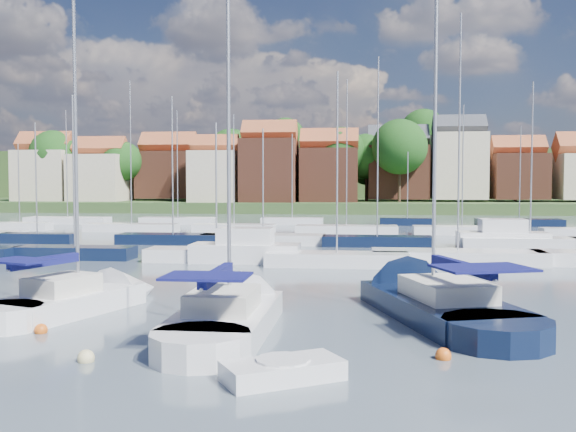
# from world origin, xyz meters

# --- Properties ---
(ground) EXTENTS (260.00, 260.00, 0.00)m
(ground) POSITION_xyz_m (0.00, 40.00, 0.00)
(ground) COLOR #46535F
(ground) RESTS_ON ground
(sailboat_left) EXTENTS (5.64, 10.04, 13.32)m
(sailboat_left) POSITION_xyz_m (-9.06, 4.17, 0.36)
(sailboat_left) COLOR silver
(sailboat_left) RESTS_ON ground
(sailboat_centre) EXTENTS (3.08, 11.36, 15.42)m
(sailboat_centre) POSITION_xyz_m (-2.58, 2.08, 0.35)
(sailboat_centre) COLOR silver
(sailboat_centre) RESTS_ON ground
(sailboat_navy) EXTENTS (7.44, 13.83, 18.46)m
(sailboat_navy) POSITION_xyz_m (4.45, 5.66, 0.35)
(sailboat_navy) COLOR black
(sailboat_navy) RESTS_ON ground
(tender) EXTENTS (3.39, 2.81, 0.67)m
(tender) POSITION_xyz_m (-0.03, -4.43, 0.26)
(tender) COLOR silver
(tender) RESTS_ON ground
(buoy_b) EXTENTS (0.50, 0.50, 0.50)m
(buoy_b) POSITION_xyz_m (-5.88, -3.30, 0.00)
(buoy_b) COLOR beige
(buoy_b) RESTS_ON ground
(buoy_c) EXTENTS (0.45, 0.45, 0.45)m
(buoy_c) POSITION_xyz_m (-8.90, -0.09, 0.00)
(buoy_c) COLOR #D85914
(buoy_c) RESTS_ON ground
(buoy_d) EXTENTS (0.47, 0.47, 0.47)m
(buoy_d) POSITION_xyz_m (4.40, -1.92, 0.00)
(buoy_d) COLOR #D85914
(buoy_d) RESTS_ON ground
(buoy_e) EXTENTS (0.50, 0.50, 0.50)m
(buoy_e) POSITION_xyz_m (4.80, 6.36, 0.00)
(buoy_e) COLOR beige
(buoy_e) RESTS_ON ground
(buoy_f) EXTENTS (0.44, 0.44, 0.44)m
(buoy_f) POSITION_xyz_m (7.24, -0.64, 0.00)
(buoy_f) COLOR #D85914
(buoy_f) RESTS_ON ground
(marina_field) EXTENTS (79.62, 41.41, 15.93)m
(marina_field) POSITION_xyz_m (1.91, 35.15, 0.43)
(marina_field) COLOR silver
(marina_field) RESTS_ON ground
(far_shore_town) EXTENTS (212.46, 90.00, 22.27)m
(far_shore_town) POSITION_xyz_m (2.23, 132.67, 4.61)
(far_shore_town) COLOR #3A4D26
(far_shore_town) RESTS_ON ground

